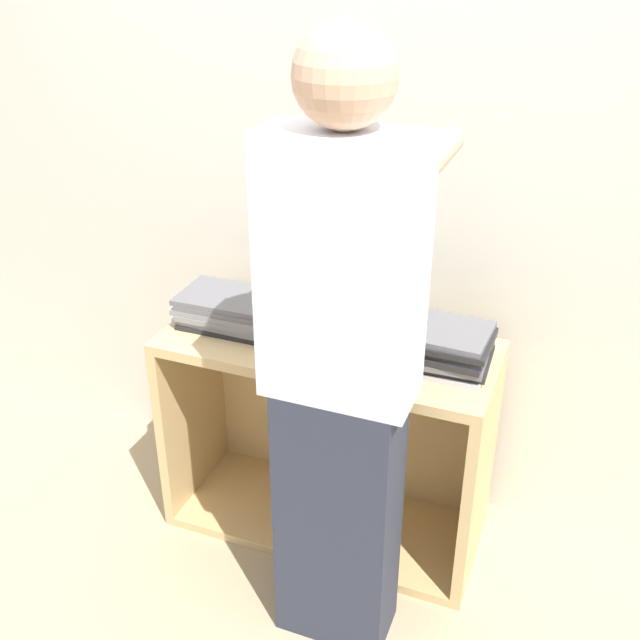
{
  "coord_description": "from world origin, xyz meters",
  "views": [
    {
      "loc": [
        0.76,
        -1.76,
        1.98
      ],
      "look_at": [
        0.0,
        0.16,
        0.89
      ],
      "focal_mm": 42.0,
      "sensor_mm": 36.0,
      "label": 1
    }
  ],
  "objects_px": {
    "laptop_open": "(333,323)",
    "laptop_stack_right": "(436,346)",
    "laptop_stack_left": "(230,309)",
    "person": "(341,375)"
  },
  "relations": [
    {
      "from": "laptop_open",
      "to": "laptop_stack_right",
      "type": "relative_size",
      "value": 0.94
    },
    {
      "from": "laptop_stack_left",
      "to": "laptop_stack_right",
      "type": "height_order",
      "value": "laptop_stack_right"
    },
    {
      "from": "laptop_open",
      "to": "laptop_stack_right",
      "type": "height_order",
      "value": "laptop_open"
    },
    {
      "from": "laptop_stack_right",
      "to": "person",
      "type": "distance_m",
      "value": 0.45
    },
    {
      "from": "laptop_stack_left",
      "to": "laptop_stack_right",
      "type": "distance_m",
      "value": 0.72
    },
    {
      "from": "laptop_stack_left",
      "to": "person",
      "type": "xyz_separation_m",
      "value": [
        0.55,
        -0.41,
        0.1
      ]
    },
    {
      "from": "laptop_open",
      "to": "laptop_stack_left",
      "type": "distance_m",
      "value": 0.36
    },
    {
      "from": "laptop_stack_right",
      "to": "person",
      "type": "relative_size",
      "value": 0.19
    },
    {
      "from": "person",
      "to": "laptop_stack_left",
      "type": "bearing_deg",
      "value": 143.33
    },
    {
      "from": "laptop_open",
      "to": "laptop_stack_right",
      "type": "xyz_separation_m",
      "value": [
        0.36,
        -0.05,
        0.02
      ]
    }
  ]
}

